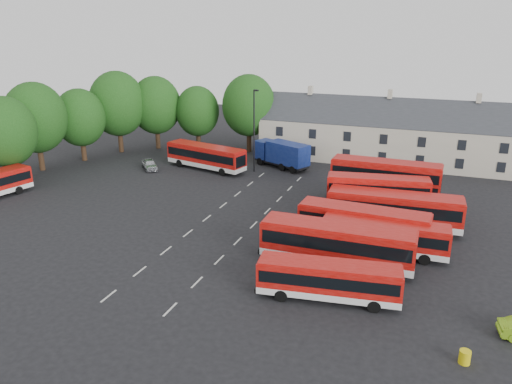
% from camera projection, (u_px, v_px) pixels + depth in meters
% --- Properties ---
extents(ground, '(140.00, 140.00, 0.00)m').
position_uv_depth(ground, '(198.00, 225.00, 47.95)').
color(ground, black).
rests_on(ground, ground).
extents(lane_markings, '(5.15, 33.80, 0.01)m').
position_uv_depth(lane_markings, '(230.00, 221.00, 48.89)').
color(lane_markings, beige).
rests_on(lane_markings, ground).
extents(treeline, '(29.92, 32.59, 12.01)m').
position_uv_depth(treeline, '(126.00, 112.00, 69.87)').
color(treeline, black).
rests_on(treeline, ground).
extents(terrace_houses, '(35.70, 7.13, 10.06)m').
position_uv_depth(terrace_houses, '(387.00, 135.00, 68.66)').
color(terrace_houses, beige).
rests_on(terrace_houses, ground).
extents(bus_row_a, '(10.09, 3.55, 2.79)m').
position_uv_depth(bus_row_a, '(329.00, 278.00, 34.59)').
color(bus_row_a, silver).
rests_on(bus_row_a, ground).
extents(bus_row_b, '(12.12, 2.94, 3.42)m').
position_uv_depth(bus_row_b, '(337.00, 241.00, 39.48)').
color(bus_row_b, silver).
rests_on(bus_row_b, ground).
extents(bus_row_c, '(10.40, 2.71, 2.92)m').
position_uv_depth(bus_row_c, '(385.00, 234.00, 41.54)').
color(bus_row_c, silver).
rests_on(bus_row_c, ground).
extents(bus_row_d, '(11.44, 3.18, 3.20)m').
position_uv_depth(bus_row_d, '(363.00, 222.00, 43.72)').
color(bus_row_d, silver).
rests_on(bus_row_d, ground).
extents(bus_row_e, '(12.37, 3.48, 3.46)m').
position_uv_depth(bus_row_e, '(394.00, 208.00, 46.67)').
color(bus_row_e, silver).
rests_on(bus_row_e, ground).
extents(bus_dd_south, '(10.20, 3.84, 4.09)m').
position_uv_depth(bus_dd_south, '(377.00, 193.00, 49.79)').
color(bus_dd_south, silver).
rests_on(bus_dd_south, ground).
extents(bus_dd_north, '(11.43, 2.94, 4.66)m').
position_uv_depth(bus_dd_north, '(385.00, 179.00, 53.25)').
color(bus_dd_north, silver).
rests_on(bus_dd_north, ground).
extents(bus_north, '(11.72, 5.26, 3.23)m').
position_uv_depth(bus_north, '(206.00, 155.00, 65.77)').
color(bus_north, silver).
rests_on(bus_north, ground).
extents(box_truck, '(8.42, 5.67, 3.54)m').
position_uv_depth(box_truck, '(282.00, 153.00, 66.54)').
color(box_truck, black).
rests_on(box_truck, ground).
extents(silver_car, '(3.89, 4.01, 1.36)m').
position_uv_depth(silver_car, '(150.00, 164.00, 66.21)').
color(silver_car, '#B5B7BE').
rests_on(silver_car, ground).
extents(grit_bin, '(0.65, 0.65, 0.81)m').
position_uv_depth(grit_bin, '(465.00, 357.00, 28.40)').
color(grit_bin, '#D7C00C').
rests_on(grit_bin, ground).
extents(lamppost, '(0.74, 0.43, 10.64)m').
position_uv_depth(lamppost, '(254.00, 129.00, 63.60)').
color(lamppost, black).
rests_on(lamppost, ground).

